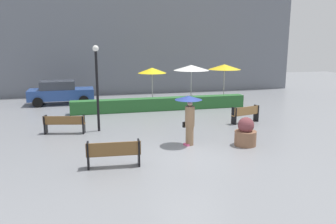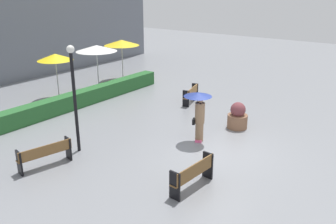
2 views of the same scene
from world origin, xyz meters
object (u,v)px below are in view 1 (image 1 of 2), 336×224
object	(u,v)px
bench_near_left	(114,152)
pedestrian_with_umbrella	(189,112)
patio_umbrella_yellow	(152,71)
parked_car	(60,92)
lamp_post	(97,79)
planter_pot	(246,133)
bench_far_left	(64,123)
bench_far_right	(246,113)
patio_umbrella_white	(191,68)
patio_umbrella_yellow_far	(224,67)

from	to	relation	value
bench_near_left	pedestrian_with_umbrella	bearing A→B (deg)	29.61
patio_umbrella_yellow	parked_car	xyz separation A→B (m)	(-5.92, 1.73, -1.45)
lamp_post	patio_umbrella_yellow	bearing A→B (deg)	57.86
planter_pot	bench_far_left	bearing A→B (deg)	152.98
bench_far_right	parked_car	bearing A→B (deg)	140.11
patio_umbrella_white	bench_near_left	bearing A→B (deg)	-120.06
patio_umbrella_yellow_far	lamp_post	bearing A→B (deg)	-145.83
patio_umbrella_yellow	patio_umbrella_white	world-z (taller)	patio_umbrella_white
planter_pot	patio_umbrella_white	distance (m)	9.59
bench_far_right	patio_umbrella_white	world-z (taller)	patio_umbrella_white
bench_far_right	patio_umbrella_yellow_far	bearing A→B (deg)	76.82
bench_far_right	patio_umbrella_yellow_far	world-z (taller)	patio_umbrella_yellow_far
patio_umbrella_yellow	patio_umbrella_yellow_far	xyz separation A→B (m)	(5.08, -0.02, 0.14)
planter_pot	patio_umbrella_yellow_far	xyz separation A→B (m)	(3.27, 9.77, 1.91)
bench_near_left	patio_umbrella_white	distance (m)	12.31
bench_far_left	lamp_post	bearing A→B (deg)	4.12
planter_pot	parked_car	distance (m)	13.88
lamp_post	patio_umbrella_yellow_far	distance (m)	10.72
planter_pot	patio_umbrella_white	world-z (taller)	patio_umbrella_white
patio_umbrella_yellow_far	parked_car	bearing A→B (deg)	170.96
bench_far_right	planter_pot	size ratio (longest dim) A/B	1.41
patio_umbrella_yellow_far	parked_car	world-z (taller)	patio_umbrella_yellow_far
bench_far_right	pedestrian_with_umbrella	distance (m)	5.01
bench_near_left	patio_umbrella_yellow	world-z (taller)	patio_umbrella_yellow
bench_near_left	planter_pot	xyz separation A→B (m)	(5.35, 1.16, -0.02)
bench_near_left	lamp_post	bearing A→B (deg)	92.96
bench_far_right	parked_car	size ratio (longest dim) A/B	0.39
patio_umbrella_yellow_far	parked_car	distance (m)	11.25
patio_umbrella_yellow_far	bench_far_left	bearing A→B (deg)	-149.48
bench_far_right	pedestrian_with_umbrella	bearing A→B (deg)	-143.96
patio_umbrella_white	lamp_post	bearing A→B (deg)	-138.49
patio_umbrella_white	pedestrian_with_umbrella	bearing A→B (deg)	-108.54
bench_far_right	patio_umbrella_yellow	distance (m)	7.43
bench_near_left	bench_far_left	bearing A→B (deg)	110.44
bench_near_left	planter_pot	world-z (taller)	planter_pot
planter_pot	parked_car	world-z (taller)	parked_car
bench_far_left	patio_umbrella_white	distance (m)	9.93
patio_umbrella_yellow	bench_near_left	bearing A→B (deg)	-107.92
planter_pot	patio_umbrella_yellow_far	bearing A→B (deg)	71.49
bench_far_left	lamp_post	size ratio (longest dim) A/B	0.47
bench_near_left	patio_umbrella_yellow_far	xyz separation A→B (m)	(8.62, 10.93, 1.89)
patio_umbrella_white	patio_umbrella_yellow_far	xyz separation A→B (m)	(2.53, 0.41, -0.02)
bench_near_left	patio_umbrella_yellow	size ratio (longest dim) A/B	0.73
planter_pot	pedestrian_with_umbrella	bearing A→B (deg)	163.65
patio_umbrella_white	parked_car	xyz separation A→B (m)	(-8.47, 2.16, -1.62)
bench_far_left	planter_pot	bearing A→B (deg)	-27.02
patio_umbrella_yellow	patio_umbrella_white	size ratio (longest dim) A/B	0.94
bench_near_left	bench_far_right	bearing A→B (deg)	33.31
bench_near_left	bench_far_left	size ratio (longest dim) A/B	0.96
bench_near_left	patio_umbrella_yellow_far	bearing A→B (deg)	51.74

